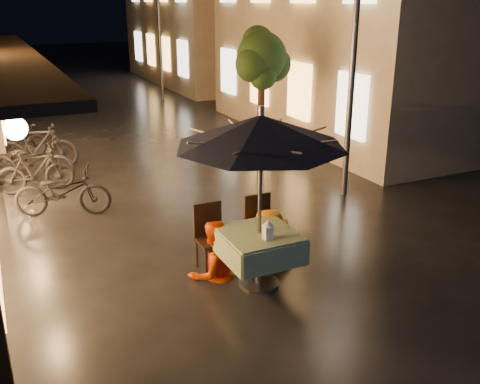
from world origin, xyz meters
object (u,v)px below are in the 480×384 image
person_yellow (270,212)px  bicycle_0 (63,192)px  person_orange (213,223)px  table_lantern (268,229)px  cafe_table (259,245)px  patio_umbrella (261,131)px  streetlamp_near (354,44)px

person_yellow → bicycle_0: bearing=-45.0°
person_orange → person_yellow: (0.90, 0.02, -0.00)m
table_lantern → person_orange: person_orange is taller
table_lantern → person_yellow: 0.89m
person_yellow → bicycle_0: 4.06m
cafe_table → person_orange: (-0.46, 0.51, 0.21)m
patio_umbrella → table_lantern: size_ratio=9.84×
patio_umbrella → table_lantern: (-0.00, -0.23, -1.23)m
patio_umbrella → bicycle_0: patio_umbrella is taller
streetlamp_near → person_orange: 4.69m
person_yellow → patio_umbrella: bearing=57.9°
patio_umbrella → table_lantern: 1.25m
cafe_table → person_orange: size_ratio=0.62×
person_orange → bicycle_0: person_orange is taller
streetlamp_near → bicycle_0: bearing=166.9°
person_yellow → person_orange: bearing=9.0°
streetlamp_near → cafe_table: 4.70m
patio_umbrella → person_yellow: bearing=50.6°
patio_umbrella → person_orange: (-0.46, 0.51, -1.35)m
streetlamp_near → table_lantern: bearing=-139.5°
streetlamp_near → cafe_table: streetlamp_near is taller
table_lantern → person_orange: bearing=121.5°
table_lantern → streetlamp_near: bearing=40.5°
person_orange → bicycle_0: bearing=-71.7°
patio_umbrella → bicycle_0: bearing=118.5°
streetlamp_near → patio_umbrella: 4.15m
bicycle_0 → table_lantern: bearing=-133.9°
cafe_table → person_yellow: bearing=50.6°
person_orange → patio_umbrella: bearing=124.1°
table_lantern → patio_umbrella: bearing=90.0°
cafe_table → patio_umbrella: size_ratio=0.40×
cafe_table → patio_umbrella: (0.00, 0.00, 1.56)m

